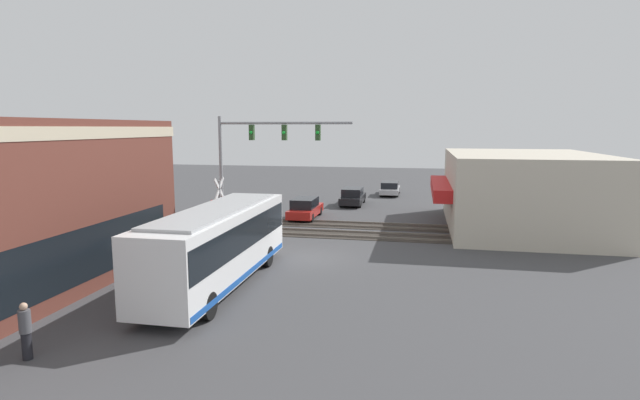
% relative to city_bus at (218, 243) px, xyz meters
% --- Properties ---
extents(ground_plane, '(120.00, 120.00, 0.00)m').
position_rel_city_bus_xyz_m(ground_plane, '(5.14, -2.80, -1.87)').
color(ground_plane, '#424244').
extents(shop_building, '(13.93, 10.61, 5.04)m').
position_rel_city_bus_xyz_m(shop_building, '(15.74, -14.96, 0.65)').
color(shop_building, beige).
rests_on(shop_building, ground).
extents(city_bus, '(10.96, 2.59, 3.39)m').
position_rel_city_bus_xyz_m(city_bus, '(0.00, 0.00, 0.00)').
color(city_bus, white).
rests_on(city_bus, ground).
extents(traffic_signal_gantry, '(0.42, 8.07, 7.39)m').
position_rel_city_bus_xyz_m(traffic_signal_gantry, '(8.82, 1.06, 3.63)').
color(traffic_signal_gantry, gray).
rests_on(traffic_signal_gantry, ground).
extents(crossing_signal, '(1.41, 1.18, 3.81)m').
position_rel_city_bus_xyz_m(crossing_signal, '(8.32, 3.40, 0.43)').
color(crossing_signal, gray).
rests_on(crossing_signal, ground).
extents(rail_track_near, '(2.60, 60.00, 0.15)m').
position_rel_city_bus_xyz_m(rail_track_near, '(11.14, -2.80, -1.84)').
color(rail_track_near, '#332D28').
rests_on(rail_track_near, ground).
extents(rail_track_far, '(2.60, 60.00, 0.15)m').
position_rel_city_bus_xyz_m(rail_track_far, '(14.34, -2.80, -1.84)').
color(rail_track_far, '#332D28').
rests_on(rail_track_far, ground).
extents(parked_car_red, '(4.88, 1.82, 1.54)m').
position_rel_city_bus_xyz_m(parked_car_red, '(16.33, -0.00, -1.15)').
color(parked_car_red, '#B21E19').
rests_on(parked_car_red, ground).
extents(parked_car_black, '(4.83, 1.82, 1.51)m').
position_rel_city_bus_xyz_m(parked_car_black, '(23.52, -2.60, -1.17)').
color(parked_car_black, black).
rests_on(parked_car_black, ground).
extents(parked_car_silver, '(4.68, 1.82, 1.36)m').
position_rel_city_bus_xyz_m(parked_car_silver, '(30.67, -5.40, -1.23)').
color(parked_car_silver, '#B7B7BC').
rests_on(parked_car_silver, ground).
extents(pedestrian_at_crossing, '(0.34, 0.34, 1.73)m').
position_rel_city_bus_xyz_m(pedestrian_at_crossing, '(7.93, 2.21, -0.99)').
color(pedestrian_at_crossing, '#473828').
rests_on(pedestrian_at_crossing, ground).
extents(pedestrian_by_lamp, '(0.34, 0.34, 1.72)m').
position_rel_city_bus_xyz_m(pedestrian_by_lamp, '(-7.58, 2.80, -0.99)').
color(pedestrian_by_lamp, black).
rests_on(pedestrian_by_lamp, ground).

